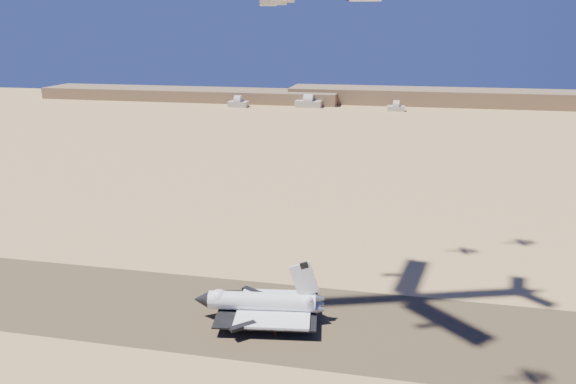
% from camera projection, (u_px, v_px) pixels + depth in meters
% --- Properties ---
extents(ground, '(1200.00, 1200.00, 0.00)m').
position_uv_depth(ground, '(233.00, 314.00, 182.82)').
color(ground, tan).
rests_on(ground, ground).
extents(runway, '(600.00, 50.00, 0.06)m').
position_uv_depth(runway, '(233.00, 314.00, 182.81)').
color(runway, '#4E3F27').
rests_on(runway, ground).
extents(ridgeline, '(960.00, 90.00, 18.00)m').
position_uv_depth(ridgeline, '(419.00, 99.00, 662.29)').
color(ridgeline, olive).
rests_on(ridgeline, ground).
extents(hangars, '(200.50, 29.50, 30.00)m').
position_uv_depth(hangars, '(304.00, 104.00, 642.92)').
color(hangars, '#BAB3A5').
rests_on(hangars, ground).
extents(shuttle, '(41.69, 29.24, 20.48)m').
position_uv_depth(shuttle, '(261.00, 304.00, 178.27)').
color(shuttle, white).
rests_on(shuttle, runway).
extents(crew_a, '(0.44, 0.64, 1.69)m').
position_uv_depth(crew_a, '(273.00, 330.00, 171.80)').
color(crew_a, '#D9480C').
rests_on(crew_a, runway).
extents(crew_b, '(0.58, 0.93, 1.84)m').
position_uv_depth(crew_b, '(281.00, 327.00, 173.19)').
color(crew_b, '#D9480C').
rests_on(crew_b, runway).
extents(crew_c, '(1.03, 0.80, 1.56)m').
position_uv_depth(crew_c, '(275.00, 334.00, 169.49)').
color(crew_c, '#D9480C').
rests_on(crew_c, runway).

